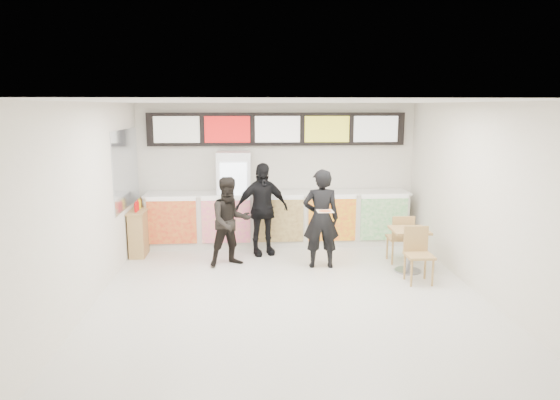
{
  "coord_description": "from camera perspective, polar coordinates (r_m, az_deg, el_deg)",
  "views": [
    {
      "loc": [
        -0.66,
        -7.3,
        2.94
      ],
      "look_at": [
        -0.09,
        1.2,
        1.33
      ],
      "focal_mm": 32.0,
      "sensor_mm": 36.0,
      "label": 1
    }
  ],
  "objects": [
    {
      "name": "ceiling",
      "position": [
        7.33,
        1.37,
        11.18
      ],
      "size": [
        7.0,
        7.0,
        0.0
      ],
      "primitive_type": "plane",
      "rotation": [
        3.14,
        0.0,
        0.0
      ],
      "color": "white",
      "rests_on": "wall_back"
    },
    {
      "name": "wall_back",
      "position": [
        10.92,
        -0.33,
        3.13
      ],
      "size": [
        6.0,
        0.0,
        6.0
      ],
      "primitive_type": "plane",
      "rotation": [
        1.57,
        0.0,
        0.0
      ],
      "color": "silver",
      "rests_on": "floor"
    },
    {
      "name": "floor",
      "position": [
        7.9,
        1.27,
        -11.14
      ],
      "size": [
        7.0,
        7.0,
        0.0
      ],
      "primitive_type": "plane",
      "color": "beige",
      "rests_on": "ground"
    },
    {
      "name": "pizza_slice",
      "position": [
        8.64,
        5.17,
        -1.24
      ],
      "size": [
        0.36,
        0.36,
        0.02
      ],
      "color": "beige",
      "rests_on": "customer_main"
    },
    {
      "name": "mirror_panel",
      "position": [
        10.09,
        -17.17,
        3.47
      ],
      "size": [
        0.01,
        2.0,
        1.5
      ],
      "primitive_type": "cube",
      "color": "#B2B7BF",
      "rests_on": "wall_left"
    },
    {
      "name": "menu_board",
      "position": [
        10.74,
        -0.31,
        8.1
      ],
      "size": [
        5.5,
        0.14,
        0.7
      ],
      "color": "black",
      "rests_on": "wall_back"
    },
    {
      "name": "condiment_ledge",
      "position": [
        10.37,
        -15.76,
        -3.51
      ],
      "size": [
        0.33,
        0.81,
        1.08
      ],
      "color": "tan",
      "rests_on": "floor"
    },
    {
      "name": "customer_left",
      "position": [
        9.27,
        -5.71,
        -2.48
      ],
      "size": [
        0.98,
        0.88,
        1.67
      ],
      "primitive_type": "imported",
      "rotation": [
        0.0,
        0.0,
        0.37
      ],
      "color": "black",
      "rests_on": "floor"
    },
    {
      "name": "cafe_table",
      "position": [
        9.22,
        14.52,
        -4.7
      ],
      "size": [
        0.64,
        1.6,
        0.93
      ],
      "rotation": [
        0.0,
        0.0,
        -0.02
      ],
      "color": "tan",
      "rests_on": "floor"
    },
    {
      "name": "customer_mid",
      "position": [
        9.9,
        -2.1,
        -1.04
      ],
      "size": [
        1.16,
        0.72,
        1.85
      ],
      "primitive_type": "imported",
      "rotation": [
        0.0,
        0.0,
        0.27
      ],
      "color": "black",
      "rests_on": "floor"
    },
    {
      "name": "wall_left",
      "position": [
        7.8,
        -21.21,
        -0.66
      ],
      "size": [
        0.0,
        7.0,
        7.0
      ],
      "primitive_type": "plane",
      "rotation": [
        1.57,
        0.0,
        1.57
      ],
      "color": "silver",
      "rests_on": "floor"
    },
    {
      "name": "drinks_fridge",
      "position": [
        10.59,
        -5.25,
        0.12
      ],
      "size": [
        0.7,
        0.67,
        2.0
      ],
      "color": "white",
      "rests_on": "floor"
    },
    {
      "name": "service_counter",
      "position": [
        10.68,
        -0.19,
        -2.09
      ],
      "size": [
        5.56,
        0.77,
        1.14
      ],
      "color": "silver",
      "rests_on": "floor"
    },
    {
      "name": "wall_right",
      "position": [
        8.29,
        22.43,
        -0.1
      ],
      "size": [
        0.0,
        7.0,
        7.0
      ],
      "primitive_type": "plane",
      "rotation": [
        1.57,
        0.0,
        -1.57
      ],
      "color": "silver",
      "rests_on": "floor"
    },
    {
      "name": "customer_main",
      "position": [
        9.13,
        4.71,
        -2.15
      ],
      "size": [
        0.68,
        0.46,
        1.83
      ],
      "primitive_type": "imported",
      "rotation": [
        0.0,
        0.0,
        3.11
      ],
      "color": "black",
      "rests_on": "floor"
    }
  ]
}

